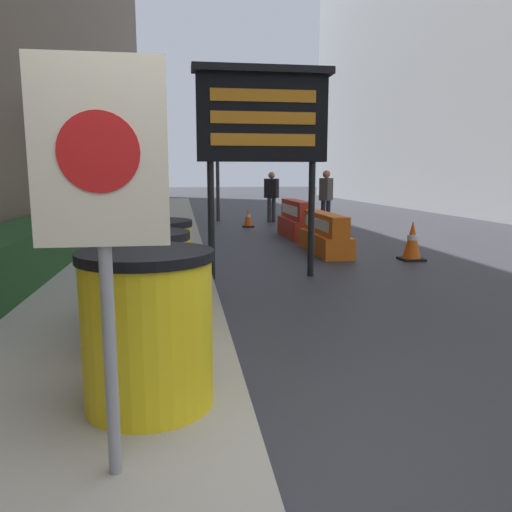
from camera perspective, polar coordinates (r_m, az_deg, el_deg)
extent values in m
plane|color=#2D2D33|center=(2.75, 1.57, -25.06)|extent=(120.00, 120.00, 0.00)
cube|color=#1E421E|center=(7.36, -26.03, 0.06)|extent=(0.90, 6.56, 0.68)
cylinder|color=#4C3D2D|center=(11.18, -19.59, 7.65)|extent=(0.30, 0.30, 2.36)
cylinder|color=#4C3D2D|center=(10.68, -21.23, 13.92)|extent=(1.25, 0.42, 0.91)
cylinder|color=#4C3D2D|center=(11.43, -16.65, 13.41)|extent=(0.67, 1.30, 1.36)
cylinder|color=#4C3D2D|center=(10.85, -17.85, 14.90)|extent=(0.72, 1.06, 1.52)
cylinder|color=#4C3D2D|center=(11.72, -19.61, 12.50)|extent=(1.13, 0.25, 0.99)
cylinder|color=#4C3D2D|center=(11.70, -20.99, 14.12)|extent=(0.93, 0.75, 1.18)
cylinder|color=yellow|center=(3.13, -12.22, -8.64)|extent=(0.78, 0.78, 0.90)
cylinder|color=black|center=(3.02, -12.53, 0.05)|extent=(0.81, 0.81, 0.06)
cylinder|color=yellow|center=(4.10, -13.09, -4.40)|extent=(0.78, 0.78, 0.90)
cylinder|color=black|center=(4.01, -13.34, 2.27)|extent=(0.81, 0.81, 0.06)
cylinder|color=yellow|center=(5.06, -11.79, -1.74)|extent=(0.78, 0.78, 0.90)
cylinder|color=black|center=(4.99, -11.97, 3.66)|extent=(0.81, 0.81, 0.06)
cylinder|color=gray|center=(2.37, -16.51, -7.10)|extent=(0.06, 0.06, 1.50)
cube|color=beige|center=(2.26, -17.47, 11.24)|extent=(0.58, 0.04, 0.81)
cylinder|color=red|center=(2.24, -17.57, 11.26)|extent=(0.35, 0.01, 0.35)
cylinder|color=black|center=(7.42, -5.14, 3.98)|extent=(0.10, 0.10, 1.74)
cylinder|color=black|center=(7.66, 6.34, 4.13)|extent=(0.10, 0.10, 1.74)
cube|color=black|center=(7.51, 0.71, 15.42)|extent=(1.90, 0.24, 1.23)
cube|color=black|center=(7.54, 0.82, 20.50)|extent=(2.02, 0.34, 0.10)
cube|color=orange|center=(7.42, 0.88, 17.88)|extent=(1.52, 0.02, 0.17)
cube|color=orange|center=(7.38, 0.88, 15.52)|extent=(1.52, 0.02, 0.17)
cube|color=orange|center=(7.36, 0.87, 13.15)|extent=(1.52, 0.02, 0.17)
cube|color=orange|center=(10.09, 7.86, 1.51)|extent=(0.57, 2.08, 0.39)
cube|color=orange|center=(10.05, 7.91, 3.74)|extent=(0.34, 2.08, 0.39)
cube|color=white|center=(10.00, 6.91, 3.73)|extent=(0.02, 1.66, 0.20)
cube|color=red|center=(12.54, 4.61, 3.22)|extent=(0.55, 2.11, 0.46)
cube|color=red|center=(12.50, 4.63, 5.31)|extent=(0.33, 2.11, 0.46)
cube|color=white|center=(12.46, 3.84, 5.30)|extent=(0.02, 1.69, 0.23)
cube|color=black|center=(15.10, 7.40, 3.41)|extent=(0.32, 0.32, 0.04)
cone|color=#EA560F|center=(15.07, 7.43, 4.48)|extent=(0.25, 0.25, 0.53)
cylinder|color=white|center=(15.07, 7.43, 4.58)|extent=(0.15, 0.15, 0.07)
cube|color=black|center=(9.57, 17.33, -0.33)|extent=(0.41, 0.41, 0.04)
cone|color=#EA560F|center=(9.52, 17.44, 1.83)|extent=(0.33, 0.33, 0.69)
cylinder|color=white|center=(9.51, 17.45, 2.04)|extent=(0.19, 0.19, 0.10)
cube|color=black|center=(14.89, -0.91, 3.40)|extent=(0.33, 0.33, 0.04)
cone|color=#EA560F|center=(14.86, -0.92, 4.52)|extent=(0.26, 0.26, 0.54)
cylinder|color=white|center=(14.86, -0.92, 4.63)|extent=(0.15, 0.15, 0.08)
cylinder|color=#2D2D30|center=(16.95, -4.41, 9.89)|extent=(0.12, 0.12, 3.46)
cube|color=black|center=(16.85, -4.43, 14.36)|extent=(0.28, 0.28, 0.84)
sphere|color=#360605|center=(16.73, -4.41, 15.36)|extent=(0.15, 0.15, 0.15)
sphere|color=#392C06|center=(16.70, -4.39, 14.41)|extent=(0.15, 0.15, 0.15)
sphere|color=green|center=(16.68, -4.38, 13.45)|extent=(0.15, 0.15, 0.15)
cylinder|color=#23283D|center=(14.75, 7.67, 4.76)|extent=(0.13, 0.13, 0.81)
cylinder|color=#23283D|center=(14.79, 8.24, 4.76)|extent=(0.13, 0.13, 0.81)
cube|color=#47423D|center=(14.73, 8.02, 7.57)|extent=(0.48, 0.51, 0.64)
sphere|color=#C87753|center=(14.72, 8.06, 9.25)|extent=(0.22, 0.22, 0.22)
cylinder|color=#333338|center=(16.49, 1.52, 5.29)|extent=(0.13, 0.13, 0.79)
cylinder|color=#333338|center=(16.52, 2.03, 5.29)|extent=(0.13, 0.13, 0.79)
cube|color=black|center=(16.47, 1.79, 7.75)|extent=(0.50, 0.45, 0.63)
sphere|color=tan|center=(16.47, 1.79, 9.21)|extent=(0.22, 0.22, 0.22)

